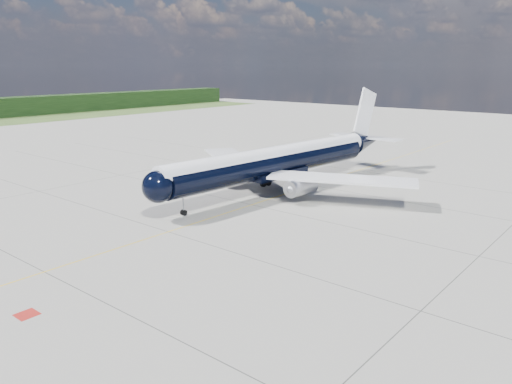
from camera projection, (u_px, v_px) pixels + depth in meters
ground at (274, 198)px, 72.51m from camera, size 320.00×320.00×0.00m
taxiway_centerline at (252, 205)px, 68.78m from camera, size 0.16×160.00×0.01m
red_marking at (27, 314)px, 38.48m from camera, size 1.60×1.60×0.01m
main_airliner at (281, 160)px, 75.88m from camera, size 42.29×51.64×14.91m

